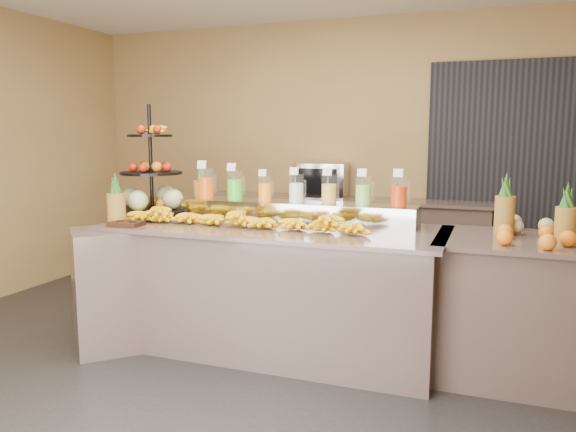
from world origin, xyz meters
The scene contains 20 objects.
ground centered at (0.00, 0.00, 0.00)m, with size 6.00×6.00×0.00m, color black.
room_envelope centered at (0.19, 0.79, 1.88)m, with size 6.04×5.02×2.82m.
buffet_counter centered at (-0.12, 0.26, 0.47)m, with size 2.75×1.25×0.93m.
right_counter centered at (1.70, 0.40, 0.47)m, with size 1.08×0.88×0.93m.
back_ledge centered at (0.00, 2.25, 0.47)m, with size 3.10×0.55×0.93m.
pitcher_tray centered at (0.09, 0.58, 1.01)m, with size 1.85×0.30×0.15m, color gray.
juice_pitcher_orange_a centered at (-0.69, 0.58, 1.19)m, with size 0.13×0.14×0.32m.
juice_pitcher_green centered at (-0.43, 0.58, 1.18)m, with size 0.12×0.13×0.30m.
juice_pitcher_orange_b centered at (-0.17, 0.58, 1.17)m, with size 0.11×0.11×0.26m.
juice_pitcher_milk centered at (0.09, 0.58, 1.17)m, with size 0.12×0.12×0.28m.
juice_pitcher_lemon centered at (0.35, 0.58, 1.17)m, with size 0.12×0.12×0.28m.
juice_pitcher_lime centered at (0.61, 0.58, 1.17)m, with size 0.12×0.12×0.28m.
juice_pitcher_orange_c centered at (0.87, 0.58, 1.18)m, with size 0.12×0.12×0.28m.
banana_heap centered at (-0.22, 0.23, 0.99)m, with size 1.94×0.18×0.16m.
fruit_stand centered at (-1.08, 0.46, 1.16)m, with size 0.78×0.78×0.90m.
condiment_caddy centered at (-1.00, -0.07, 0.95)m, with size 0.22×0.17×0.03m, color black.
pineapple_left_a centered at (-1.13, -0.01, 1.07)m, with size 0.14×0.14×0.39m.
pineapple_left_b centered at (-0.80, 0.72, 1.10)m, with size 0.15×0.15×0.44m.
right_fruit_pile centered at (1.74, 0.35, 1.01)m, with size 0.49×0.47×0.26m.
oven_warmer centered at (-0.23, 2.25, 1.11)m, with size 0.54×0.38×0.36m, color gray.
Camera 1 is at (1.52, -3.44, 1.60)m, focal length 35.00 mm.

